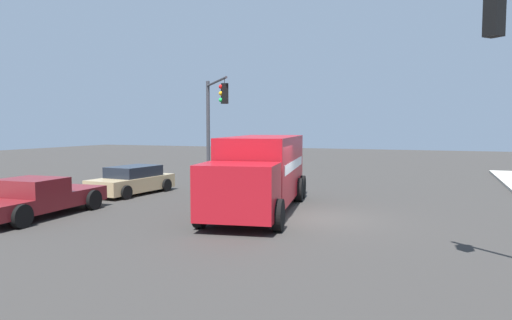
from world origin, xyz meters
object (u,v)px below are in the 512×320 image
object	(u,v)px
traffic_light_secondary	(213,115)
delivery_truck	(260,172)
sedan_tan	(132,181)
pickup_maroon	(37,196)

from	to	relation	value
traffic_light_secondary	delivery_truck	bearing A→B (deg)	130.54
delivery_truck	sedan_tan	xyz separation A→B (m)	(7.12, -1.72, -0.84)
delivery_truck	traffic_light_secondary	size ratio (longest dim) A/B	1.52
delivery_truck	traffic_light_secondary	xyz separation A→B (m)	(4.80, -5.61, 2.32)
delivery_truck	traffic_light_secondary	world-z (taller)	traffic_light_secondary
traffic_light_secondary	sedan_tan	size ratio (longest dim) A/B	1.28
traffic_light_secondary	pickup_maroon	bearing A→B (deg)	78.02
sedan_tan	delivery_truck	bearing A→B (deg)	166.38
traffic_light_secondary	sedan_tan	world-z (taller)	traffic_light_secondary
delivery_truck	sedan_tan	world-z (taller)	delivery_truck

